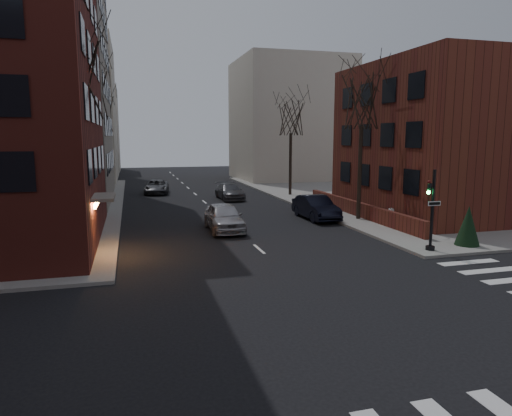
# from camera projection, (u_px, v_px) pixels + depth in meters

# --- Properties ---
(ground) EXTENTS (160.00, 160.00, 0.00)m
(ground) POSITION_uv_depth(u_px,v_px,m) (382.00, 355.00, 12.03)
(ground) COLOR black
(ground) RESTS_ON ground
(sidewalk_far_right) EXTENTS (44.00, 44.00, 0.15)m
(sidewalk_far_right) POSITION_uv_depth(u_px,v_px,m) (477.00, 191.00, 48.20)
(sidewalk_far_right) COLOR gray
(sidewalk_far_right) RESTS_ON ground
(building_right_brick) EXTENTS (12.00, 14.00, 11.00)m
(building_right_brick) POSITION_uv_depth(u_px,v_px,m) (448.00, 140.00, 33.61)
(building_right_brick) COLOR #5D271A
(building_right_brick) RESTS_ON ground
(low_wall_right) EXTENTS (0.35, 16.00, 1.00)m
(low_wall_right) POSITION_uv_depth(u_px,v_px,m) (358.00, 209.00, 32.47)
(low_wall_right) COLOR #5D271A
(low_wall_right) RESTS_ON sidewalk_far_right
(building_distant_la) EXTENTS (14.00, 16.00, 18.00)m
(building_distant_la) POSITION_uv_depth(u_px,v_px,m) (58.00, 112.00, 59.14)
(building_distant_la) COLOR beige
(building_distant_la) RESTS_ON ground
(building_distant_ra) EXTENTS (14.00, 14.00, 16.00)m
(building_distant_ra) POSITION_uv_depth(u_px,v_px,m) (289.00, 120.00, 62.38)
(building_distant_ra) COLOR beige
(building_distant_ra) RESTS_ON ground
(building_distant_lb) EXTENTS (10.00, 12.00, 14.00)m
(building_distant_lb) POSITION_uv_depth(u_px,v_px,m) (87.00, 130.00, 76.17)
(building_distant_lb) COLOR beige
(building_distant_lb) RESTS_ON ground
(traffic_signal) EXTENTS (0.76, 0.44, 4.00)m
(traffic_signal) POSITION_uv_depth(u_px,v_px,m) (431.00, 215.00, 22.39)
(traffic_signal) COLOR black
(traffic_signal) RESTS_ON sidewalk_far_right
(tree_left_a) EXTENTS (4.18, 4.18, 10.26)m
(tree_left_a) POSITION_uv_depth(u_px,v_px,m) (71.00, 79.00, 21.78)
(tree_left_a) COLOR #2D231C
(tree_left_a) RESTS_ON sidewalk_far_left
(tree_left_b) EXTENTS (4.40, 4.40, 10.80)m
(tree_left_b) POSITION_uv_depth(u_px,v_px,m) (91.00, 93.00, 33.14)
(tree_left_b) COLOR #2D231C
(tree_left_b) RESTS_ON sidewalk_far_left
(tree_left_c) EXTENTS (3.96, 3.96, 9.72)m
(tree_left_c) POSITION_uv_depth(u_px,v_px,m) (102.00, 114.00, 46.62)
(tree_left_c) COLOR #2D231C
(tree_left_c) RESTS_ON sidewalk_far_left
(tree_right_a) EXTENTS (3.96, 3.96, 9.72)m
(tree_right_a) POSITION_uv_depth(u_px,v_px,m) (362.00, 102.00, 30.26)
(tree_right_a) COLOR #2D231C
(tree_right_a) RESTS_ON sidewalk_far_right
(tree_right_b) EXTENTS (3.74, 3.74, 9.18)m
(tree_right_b) POSITION_uv_depth(u_px,v_px,m) (291.00, 117.00, 43.67)
(tree_right_b) COLOR #2D231C
(tree_right_b) RESTS_ON sidewalk_far_right
(streetlamp_near) EXTENTS (0.36, 0.36, 6.28)m
(streetlamp_near) POSITION_uv_depth(u_px,v_px,m) (99.00, 160.00, 30.21)
(streetlamp_near) COLOR black
(streetlamp_near) RESTS_ON sidewalk_far_left
(streetlamp_far) EXTENTS (0.36, 0.36, 6.28)m
(streetlamp_far) POSITION_uv_depth(u_px,v_px,m) (111.00, 151.00, 49.26)
(streetlamp_far) COLOR black
(streetlamp_far) RESTS_ON sidewalk_far_left
(parked_sedan) EXTENTS (1.85, 5.06, 1.66)m
(parked_sedan) POSITION_uv_depth(u_px,v_px,m) (316.00, 207.00, 31.95)
(parked_sedan) COLOR black
(parked_sedan) RESTS_ON ground
(car_lane_silver) EXTENTS (2.08, 5.03, 1.70)m
(car_lane_silver) POSITION_uv_depth(u_px,v_px,m) (224.00, 217.00, 27.98)
(car_lane_silver) COLOR #A5A4AA
(car_lane_silver) RESTS_ON ground
(car_lane_gray) EXTENTS (2.16, 5.10, 1.47)m
(car_lane_gray) POSITION_uv_depth(u_px,v_px,m) (230.00, 191.00, 42.32)
(car_lane_gray) COLOR #434449
(car_lane_gray) RESTS_ON ground
(car_lane_far) EXTENTS (2.85, 5.24, 1.40)m
(car_lane_far) POSITION_uv_depth(u_px,v_px,m) (157.00, 187.00, 46.59)
(car_lane_far) COLOR #434348
(car_lane_far) RESTS_ON ground
(sandwich_board) EXTENTS (0.53, 0.65, 0.91)m
(sandwich_board) POSITION_uv_depth(u_px,v_px,m) (391.00, 215.00, 30.13)
(sandwich_board) COLOR silver
(sandwich_board) RESTS_ON sidewalk_far_right
(evergreen_shrub) EXTENTS (1.57, 1.57, 2.06)m
(evergreen_shrub) POSITION_uv_depth(u_px,v_px,m) (468.00, 226.00, 23.56)
(evergreen_shrub) COLOR black
(evergreen_shrub) RESTS_ON sidewalk_far_right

